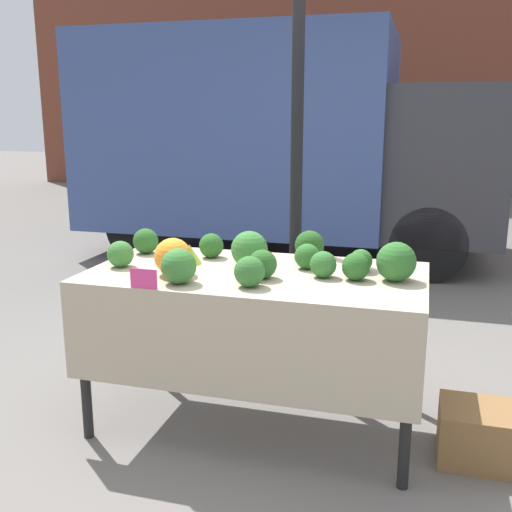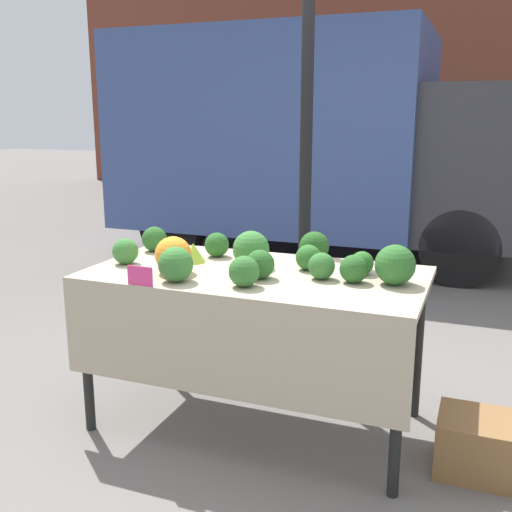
{
  "view_description": "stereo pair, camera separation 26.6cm",
  "coord_description": "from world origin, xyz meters",
  "px_view_note": "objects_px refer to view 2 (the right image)",
  "views": [
    {
      "loc": [
        0.79,
        -2.76,
        1.58
      ],
      "look_at": [
        0.0,
        0.0,
        0.9
      ],
      "focal_mm": 42.0,
      "sensor_mm": 36.0,
      "label": 1
    },
    {
      "loc": [
        1.04,
        -2.68,
        1.58
      ],
      "look_at": [
        0.0,
        0.0,
        0.9
      ],
      "focal_mm": 42.0,
      "sensor_mm": 36.0,
      "label": 2
    }
  ],
  "objects_px": {
    "parked_truck": "(313,138)",
    "orange_cauliflower": "(173,255)",
    "price_sign": "(140,276)",
    "produce_crate": "(482,445)"
  },
  "relations": [
    {
      "from": "parked_truck",
      "to": "price_sign",
      "type": "relative_size",
      "value": 34.76
    },
    {
      "from": "orange_cauliflower",
      "to": "produce_crate",
      "type": "height_order",
      "value": "orange_cauliflower"
    },
    {
      "from": "produce_crate",
      "to": "price_sign",
      "type": "bearing_deg",
      "value": -166.32
    },
    {
      "from": "price_sign",
      "to": "produce_crate",
      "type": "bearing_deg",
      "value": 13.68
    },
    {
      "from": "parked_truck",
      "to": "produce_crate",
      "type": "relative_size",
      "value": 11.31
    },
    {
      "from": "price_sign",
      "to": "produce_crate",
      "type": "height_order",
      "value": "price_sign"
    },
    {
      "from": "price_sign",
      "to": "orange_cauliflower",
      "type": "bearing_deg",
      "value": 82.89
    },
    {
      "from": "produce_crate",
      "to": "parked_truck",
      "type": "bearing_deg",
      "value": 115.83
    },
    {
      "from": "parked_truck",
      "to": "price_sign",
      "type": "bearing_deg",
      "value": -84.04
    },
    {
      "from": "parked_truck",
      "to": "orange_cauliflower",
      "type": "relative_size",
      "value": 24.76
    }
  ]
}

